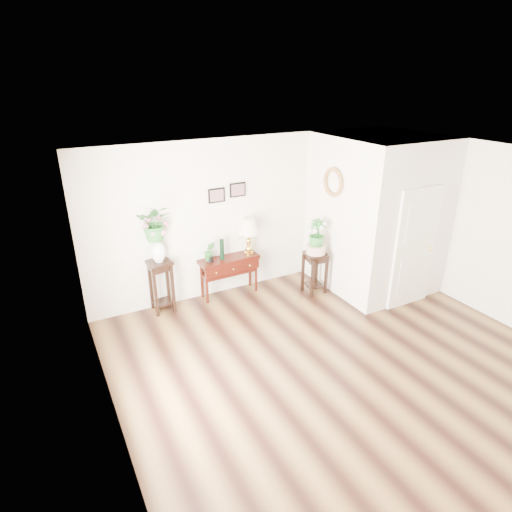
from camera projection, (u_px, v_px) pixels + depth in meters
floor at (339, 361)px, 6.07m from camera, size 6.00×5.50×0.02m
ceiling at (358, 164)px, 4.96m from camera, size 6.00×5.50×0.02m
wall_back at (250, 215)px, 7.75m from camera, size 6.00×0.02×2.80m
wall_left at (108, 334)px, 4.23m from camera, size 0.02×5.50×2.80m
wall_right at (496, 235)px, 6.81m from camera, size 0.02×5.50×2.80m
partition at (376, 213)px, 7.86m from camera, size 1.80×1.95×2.80m
door at (415, 249)px, 7.19m from camera, size 0.90×0.05×2.10m
art_print_left at (217, 195)px, 7.27m from camera, size 0.30×0.02×0.25m
art_print_right at (238, 190)px, 7.43m from camera, size 0.30×0.02×0.25m
wall_ornament at (333, 182)px, 7.30m from camera, size 0.07×0.51×0.51m
console_table at (229, 276)px, 7.79m from camera, size 1.10×0.39×0.73m
table_lamp at (249, 236)px, 7.68m from camera, size 0.50×0.50×0.68m
green_vase at (222, 250)px, 7.52m from camera, size 0.10×0.10×0.38m
potted_plant at (209, 252)px, 7.41m from camera, size 0.23×0.21×0.35m
plant_stand_a at (162, 286)px, 7.21m from camera, size 0.41×0.41×0.92m
porcelain_vase at (158, 249)px, 6.94m from camera, size 0.31×0.31×0.42m
lily_arrangement at (155, 221)px, 6.75m from camera, size 0.69×0.65×0.60m
plant_stand_b at (315, 273)px, 7.86m from camera, size 0.43×0.43×0.78m
ceramic_bowl at (316, 249)px, 7.68m from camera, size 0.43×0.43×0.15m
narcissus at (317, 233)px, 7.56m from camera, size 0.36×0.36×0.51m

